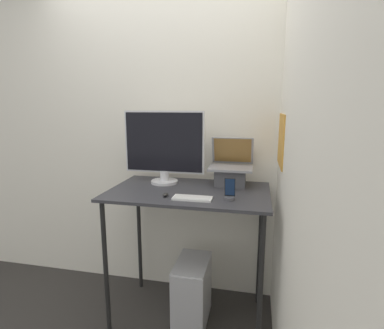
{
  "coord_description": "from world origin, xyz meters",
  "views": [
    {
      "loc": [
        0.44,
        -1.59,
        1.55
      ],
      "look_at": [
        0.02,
        0.33,
        1.17
      ],
      "focal_mm": 28.0,
      "sensor_mm": 36.0,
      "label": 1
    }
  ],
  "objects_px": {
    "laptop": "(231,172)",
    "monitor": "(164,148)",
    "computer_tower": "(192,292)",
    "keyboard": "(192,198)",
    "cell_phone": "(230,193)",
    "mouse": "(165,195)"
  },
  "relations": [
    {
      "from": "keyboard",
      "to": "cell_phone",
      "type": "distance_m",
      "value": 0.23
    },
    {
      "from": "monitor",
      "to": "keyboard",
      "type": "height_order",
      "value": "monitor"
    },
    {
      "from": "laptop",
      "to": "cell_phone",
      "type": "bearing_deg",
      "value": -85.63
    },
    {
      "from": "monitor",
      "to": "mouse",
      "type": "xyz_separation_m",
      "value": [
        0.11,
        -0.33,
        -0.25
      ]
    },
    {
      "from": "keyboard",
      "to": "cell_phone",
      "type": "bearing_deg",
      "value": 10.67
    },
    {
      "from": "monitor",
      "to": "computer_tower",
      "type": "xyz_separation_m",
      "value": [
        0.25,
        -0.18,
        -1.01
      ]
    },
    {
      "from": "monitor",
      "to": "computer_tower",
      "type": "relative_size",
      "value": 1.29
    },
    {
      "from": "monitor",
      "to": "computer_tower",
      "type": "bearing_deg",
      "value": -35.41
    },
    {
      "from": "keyboard",
      "to": "mouse",
      "type": "height_order",
      "value": "mouse"
    },
    {
      "from": "monitor",
      "to": "cell_phone",
      "type": "height_order",
      "value": "monitor"
    },
    {
      "from": "laptop",
      "to": "cell_phone",
      "type": "relative_size",
      "value": 2.45
    },
    {
      "from": "cell_phone",
      "to": "computer_tower",
      "type": "bearing_deg",
      "value": 154.05
    },
    {
      "from": "monitor",
      "to": "computer_tower",
      "type": "height_order",
      "value": "monitor"
    },
    {
      "from": "laptop",
      "to": "monitor",
      "type": "bearing_deg",
      "value": -174.82
    },
    {
      "from": "laptop",
      "to": "keyboard",
      "type": "xyz_separation_m",
      "value": [
        -0.2,
        -0.39,
        -0.09
      ]
    },
    {
      "from": "computer_tower",
      "to": "monitor",
      "type": "bearing_deg",
      "value": 144.59
    },
    {
      "from": "laptop",
      "to": "mouse",
      "type": "height_order",
      "value": "laptop"
    },
    {
      "from": "keyboard",
      "to": "mouse",
      "type": "xyz_separation_m",
      "value": [
        -0.18,
        0.02,
        0.0
      ]
    },
    {
      "from": "computer_tower",
      "to": "mouse",
      "type": "bearing_deg",
      "value": -133.54
    },
    {
      "from": "laptop",
      "to": "cell_phone",
      "type": "xyz_separation_m",
      "value": [
        0.03,
        -0.35,
        -0.05
      ]
    },
    {
      "from": "laptop",
      "to": "monitor",
      "type": "xyz_separation_m",
      "value": [
        -0.49,
        -0.04,
        0.16
      ]
    },
    {
      "from": "keyboard",
      "to": "monitor",
      "type": "bearing_deg",
      "value": 129.63
    }
  ]
}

